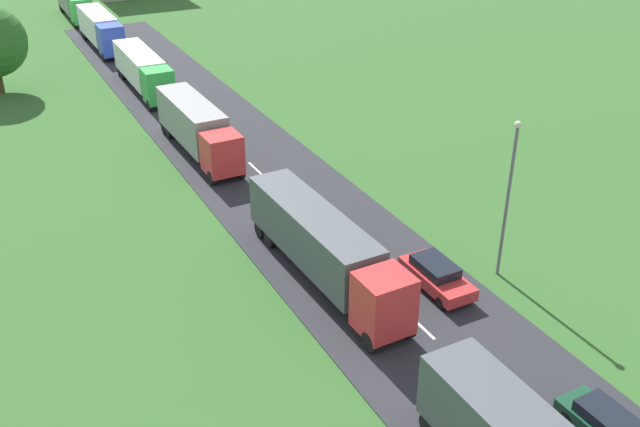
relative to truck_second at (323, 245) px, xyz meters
The scene contains 9 objects.
road 8.00m from the truck_second, 72.90° to the right, with size 10.00×140.00×0.06m, color #2B2B30.
lane_marking_centre 10.64m from the truck_second, 77.44° to the right, with size 0.16×122.25×0.01m.
truck_second is the anchor object (origin of this frame).
truck_third 19.36m from the truck_second, 91.06° to the left, with size 2.66×11.94×3.72m.
truck_fourth 35.70m from the truck_second, 90.02° to the left, with size 2.58×12.45×3.41m.
truck_fifth 52.52m from the truck_second, 90.23° to the left, with size 2.51×12.51×3.70m.
truck_sixth 68.64m from the truck_second, 90.07° to the left, with size 2.67×12.87×3.64m.
car_third 6.14m from the truck_second, 36.14° to the right, with size 1.92×4.58×1.52m.
lamppost_second 9.95m from the truck_second, 24.20° to the right, with size 0.36×0.36×8.88m.
Camera 1 is at (-17.22, 3.50, 21.33)m, focal length 39.85 mm.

